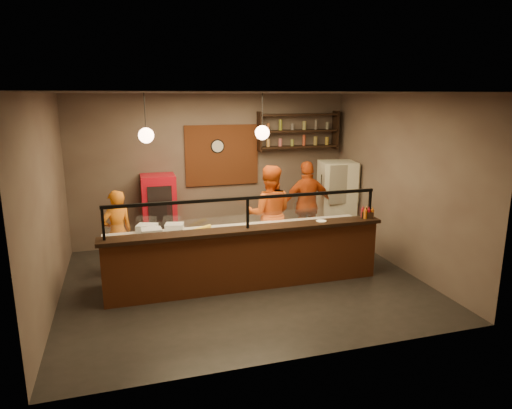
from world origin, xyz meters
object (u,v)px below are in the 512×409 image
object	(u,v)px
cook_mid	(269,214)
cook_right	(307,205)
wall_clock	(217,146)
pizza_dough	(246,229)
pepper_mill	(366,213)
cook_left	(117,233)
red_cooler	(159,213)
fridge	(336,201)
condiment_caddy	(367,214)

from	to	relation	value
cook_mid	cook_right	distance (m)	1.17
wall_clock	pizza_dough	xyz separation A→B (m)	(0.00, -2.32, -1.19)
cook_mid	pepper_mill	world-z (taller)	cook_mid
cook_right	cook_left	bearing A→B (deg)	7.92
red_cooler	pepper_mill	distance (m)	4.17
red_cooler	pepper_mill	xyz separation A→B (m)	(3.38, -2.41, 0.35)
red_cooler	pepper_mill	world-z (taller)	red_cooler
cook_left	red_cooler	xyz separation A→B (m)	(0.84, 1.14, 0.02)
pizza_dough	red_cooler	bearing A→B (deg)	123.22
fridge	cook_left	bearing A→B (deg)	-161.18
cook_left	pepper_mill	world-z (taller)	cook_left
cook_left	condiment_caddy	xyz separation A→B (m)	(4.25, -1.29, 0.34)
pepper_mill	red_cooler	bearing A→B (deg)	144.49
fridge	pepper_mill	size ratio (longest dim) A/B	9.72
fridge	condiment_caddy	world-z (taller)	fridge
cook_left	red_cooler	distance (m)	1.41
cook_mid	fridge	distance (m)	2.02
fridge	wall_clock	bearing A→B (deg)	173.77
cook_mid	condiment_caddy	bearing A→B (deg)	156.44
pizza_dough	pepper_mill	size ratio (longest dim) A/B	3.10
cook_right	pizza_dough	world-z (taller)	cook_right
cook_right	wall_clock	bearing A→B (deg)	-29.39
cook_right	pepper_mill	xyz separation A→B (m)	(0.38, -1.72, 0.23)
fridge	red_cooler	world-z (taller)	fridge
cook_left	pizza_dough	world-z (taller)	cook_left
cook_left	red_cooler	world-z (taller)	red_cooler
pepper_mill	cook_left	bearing A→B (deg)	163.16
fridge	condiment_caddy	bearing A→B (deg)	-91.22
wall_clock	red_cooler	size ratio (longest dim) A/B	0.19
wall_clock	condiment_caddy	distance (m)	3.58
red_cooler	pizza_dough	xyz separation A→B (m)	(1.31, -2.01, 0.11)
cook_left	fridge	distance (m)	4.71
condiment_caddy	cook_mid	bearing A→B (deg)	141.02
fridge	red_cooler	bearing A→B (deg)	-176.22
red_cooler	condiment_caddy	world-z (taller)	red_cooler
cook_left	pizza_dough	bearing A→B (deg)	133.83
pepper_mill	cook_mid	bearing A→B (deg)	140.64
condiment_caddy	cook_right	bearing A→B (deg)	103.37
cook_right	pizza_dough	bearing A→B (deg)	39.22
cook_right	red_cooler	xyz separation A→B (m)	(-3.00, 0.70, -0.12)
fridge	condiment_caddy	xyz separation A→B (m)	(-0.40, -2.00, 0.23)
wall_clock	red_cooler	world-z (taller)	wall_clock
wall_clock	pepper_mill	world-z (taller)	wall_clock
cook_left	cook_mid	xyz separation A→B (m)	(2.81, -0.12, 0.17)
wall_clock	cook_mid	bearing A→B (deg)	-67.15
cook_mid	cook_right	bearing A→B (deg)	-135.92
wall_clock	pizza_dough	bearing A→B (deg)	-89.97
cook_left	pepper_mill	size ratio (longest dim) A/B	8.51
cook_mid	wall_clock	bearing A→B (deg)	-51.73
pizza_dough	condiment_caddy	distance (m)	2.15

